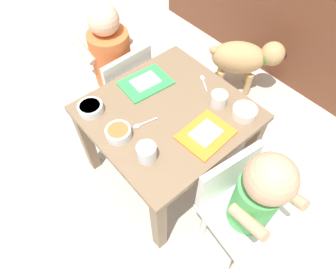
# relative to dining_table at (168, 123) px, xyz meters

# --- Properties ---
(ground_plane) EXTENTS (7.00, 7.00, 0.00)m
(ground_plane) POSITION_rel_dining_table_xyz_m (0.00, 0.00, -0.37)
(ground_plane) COLOR #B2ADA3
(dining_table) EXTENTS (0.58, 0.60, 0.44)m
(dining_table) POSITION_rel_dining_table_xyz_m (0.00, 0.00, 0.00)
(dining_table) COLOR #7A6047
(dining_table) RESTS_ON ground
(seated_child_left) EXTENTS (0.29, 0.29, 0.67)m
(seated_child_left) POSITION_rel_dining_table_xyz_m (-0.45, 0.04, 0.04)
(seated_child_left) COLOR white
(seated_child_left) RESTS_ON ground
(seated_child_right) EXTENTS (0.31, 0.31, 0.65)m
(seated_child_right) POSITION_rel_dining_table_xyz_m (0.45, -0.01, 0.04)
(seated_child_right) COLOR white
(seated_child_right) RESTS_ON ground
(dog) EXTENTS (0.38, 0.35, 0.34)m
(dog) POSITION_rel_dining_table_xyz_m (-0.16, 0.72, -0.14)
(dog) COLOR tan
(dog) RESTS_ON ground
(food_tray_left) EXTENTS (0.16, 0.21, 0.02)m
(food_tray_left) POSITION_rel_dining_table_xyz_m (-0.18, 0.03, 0.08)
(food_tray_left) COLOR green
(food_tray_left) RESTS_ON dining_table
(food_tray_right) EXTENTS (0.17, 0.20, 0.02)m
(food_tray_right) POSITION_rel_dining_table_xyz_m (0.18, 0.03, 0.08)
(food_tray_right) COLOR orange
(food_tray_right) RESTS_ON dining_table
(water_cup_left) EXTENTS (0.07, 0.07, 0.06)m
(water_cup_left) POSITION_rel_dining_table_xyz_m (0.10, 0.18, 0.10)
(water_cup_left) COLOR white
(water_cup_left) RESTS_ON dining_table
(water_cup_right) EXTENTS (0.07, 0.07, 0.06)m
(water_cup_right) POSITION_rel_dining_table_xyz_m (0.11, -0.20, 0.10)
(water_cup_right) COLOR white
(water_cup_right) RESTS_ON dining_table
(cereal_bowl_left_side) EXTENTS (0.10, 0.10, 0.03)m
(cereal_bowl_left_side) POSITION_rel_dining_table_xyz_m (-0.20, -0.23, 0.09)
(cereal_bowl_left_side) COLOR white
(cereal_bowl_left_side) RESTS_ON dining_table
(veggie_bowl_near) EXTENTS (0.09, 0.09, 0.04)m
(veggie_bowl_near) POSITION_rel_dining_table_xyz_m (-0.03, -0.22, 0.09)
(veggie_bowl_near) COLOR white
(veggie_bowl_near) RESTS_ON dining_table
(cereal_bowl_right_side) EXTENTS (0.09, 0.09, 0.04)m
(cereal_bowl_right_side) POSITION_rel_dining_table_xyz_m (0.21, 0.21, 0.09)
(cereal_bowl_right_side) COLOR white
(cereal_bowl_right_side) RESTS_ON dining_table
(spoon_by_left_tray) EXTENTS (0.09, 0.06, 0.01)m
(spoon_by_left_tray) POSITION_rel_dining_table_xyz_m (-0.03, 0.22, 0.08)
(spoon_by_left_tray) COLOR silver
(spoon_by_left_tray) RESTS_ON dining_table
(spoon_by_right_tray) EXTENTS (0.03, 0.10, 0.01)m
(spoon_by_right_tray) POSITION_rel_dining_table_xyz_m (-0.01, -0.12, 0.08)
(spoon_by_right_tray) COLOR silver
(spoon_by_right_tray) RESTS_ON dining_table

